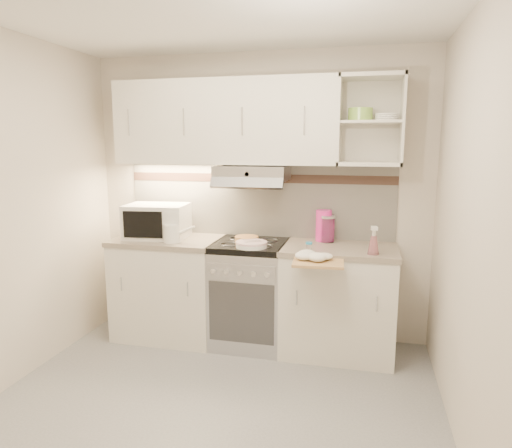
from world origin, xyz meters
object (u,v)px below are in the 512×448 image
pink_pitcher (324,225)px  cutting_board (318,262)px  electric_range (250,293)px  plate_stack (252,244)px  glass_jar (328,229)px  spray_bottle (374,243)px  watering_can (173,232)px  microwave (157,221)px

pink_pitcher → cutting_board: size_ratio=0.73×
electric_range → plate_stack: plate_stack is taller
pink_pitcher → electric_range: bearing=-157.3°
glass_jar → pink_pitcher: bearing=136.3°
electric_range → spray_bottle: 1.16m
watering_can → plate_stack: watering_can is taller
pink_pitcher → glass_jar: size_ratio=1.18×
spray_bottle → glass_jar: bearing=126.5°
microwave → watering_can: bearing=-40.9°
glass_jar → cutting_board: glass_jar is taller
microwave → spray_bottle: 1.87m
electric_range → microwave: size_ratio=1.61×
pink_pitcher → glass_jar: 0.06m
cutting_board → pink_pitcher: bearing=88.1°
spray_bottle → watering_can: bearing=168.9°
watering_can → spray_bottle: watering_can is taller
watering_can → cutting_board: size_ratio=0.78×
microwave → electric_range: bearing=-6.2°
glass_jar → electric_range: bearing=-165.6°
electric_range → watering_can: 0.84m
plate_stack → electric_range: bearing=108.0°
microwave → glass_jar: 1.50m
pink_pitcher → glass_jar: pink_pitcher is taller
microwave → glass_jar: size_ratio=2.47×
watering_can → glass_jar: watering_can is taller
microwave → glass_jar: bearing=0.3°
watering_can → glass_jar: 1.31m
glass_jar → watering_can: bearing=-166.3°
cutting_board → plate_stack: bearing=155.0°
electric_range → pink_pitcher: size_ratio=3.36×
pink_pitcher → microwave: bearing=-168.2°
microwave → spray_bottle: bearing=-12.0°
glass_jar → spray_bottle: size_ratio=0.98×
electric_range → spray_bottle: (1.01, -0.20, 0.54)m
electric_range → glass_jar: (0.64, 0.16, 0.56)m
spray_bottle → pink_pitcher: bearing=126.5°
watering_can → spray_bottle: (1.64, -0.05, 0.00)m
spray_bottle → microwave: bearing=164.5°
pink_pitcher → glass_jar: bearing=-39.5°
watering_can → spray_bottle: size_ratio=1.23×
electric_range → cutting_board: bearing=-32.9°
watering_can → pink_pitcher: 1.28m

